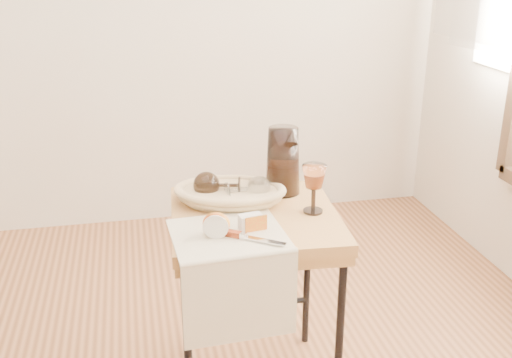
{
  "coord_description": "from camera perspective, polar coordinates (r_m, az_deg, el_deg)",
  "views": [
    {
      "loc": [
        0.17,
        -1.34,
        1.41
      ],
      "look_at": [
        0.52,
        0.31,
        0.76
      ],
      "focal_mm": 42.76,
      "sensor_mm": 36.0,
      "label": 1
    }
  ],
  "objects": [
    {
      "name": "table_knife",
      "position": [
        1.69,
        -0.93,
        -5.37
      ],
      "size": [
        0.19,
        0.14,
        0.02
      ],
      "primitive_type": null,
      "rotation": [
        0.0,
        0.0,
        -0.61
      ],
      "color": "silver",
      "rests_on": "tea_towel"
    },
    {
      "name": "goblet_lying_b",
      "position": [
        1.92,
        -0.99,
        -0.93
      ],
      "size": [
        0.13,
        0.09,
        0.07
      ],
      "primitive_type": null,
      "rotation": [
        0.0,
        0.0,
        0.12
      ],
      "color": "white",
      "rests_on": "bread_basket"
    },
    {
      "name": "wine_goblet",
      "position": [
        1.85,
        5.42,
        -0.91
      ],
      "size": [
        0.09,
        0.09,
        0.16
      ],
      "primitive_type": null,
      "rotation": [
        0.0,
        0.0,
        -0.27
      ],
      "color": "white",
      "rests_on": "side_table"
    },
    {
      "name": "tea_towel",
      "position": [
        1.73,
        -2.62,
        -5.24
      ],
      "size": [
        0.33,
        0.3,
        0.01
      ],
      "primitive_type": "cube",
      "rotation": [
        0.0,
        0.0,
        0.06
      ],
      "color": "beige",
      "rests_on": "side_table"
    },
    {
      "name": "pitcher",
      "position": [
        1.99,
        2.53,
        1.73
      ],
      "size": [
        0.22,
        0.27,
        0.26
      ],
      "primitive_type": null,
      "rotation": [
        0.0,
        0.0,
        -0.31
      ],
      "color": "black",
      "rests_on": "side_table"
    },
    {
      "name": "apple_wedge",
      "position": [
        1.74,
        -0.52,
        -4.02
      ],
      "size": [
        0.07,
        0.05,
        0.04
      ],
      "primitive_type": "cube",
      "rotation": [
        0.0,
        0.0,
        0.17
      ],
      "color": "silver",
      "rests_on": "tea_towel"
    },
    {
      "name": "bread_basket",
      "position": [
        1.94,
        -2.44,
        -1.5
      ],
      "size": [
        0.36,
        0.29,
        0.05
      ],
      "primitive_type": null,
      "rotation": [
        0.0,
        0.0,
        -0.27
      ],
      "color": "tan",
      "rests_on": "side_table"
    },
    {
      "name": "goblet_lying_a",
      "position": [
        1.94,
        -3.33,
        -0.58
      ],
      "size": [
        0.16,
        0.12,
        0.09
      ],
      "primitive_type": null,
      "rotation": [
        0.0,
        0.0,
        2.9
      ],
      "color": "#332418",
      "rests_on": "bread_basket"
    },
    {
      "name": "apple_half",
      "position": [
        1.7,
        -3.74,
        -4.21
      ],
      "size": [
        0.08,
        0.06,
        0.07
      ],
      "primitive_type": "ellipsoid",
      "rotation": [
        0.0,
        0.0,
        -0.23
      ],
      "color": "#BF0709",
      "rests_on": "tea_towel"
    },
    {
      "name": "side_table",
      "position": [
        2.02,
        -0.12,
        -11.6
      ],
      "size": [
        0.54,
        0.54,
        0.64
      ],
      "primitive_type": null,
      "rotation": [
        0.0,
        0.0,
        -0.07
      ],
      "color": "brown",
      "rests_on": "floor"
    }
  ]
}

